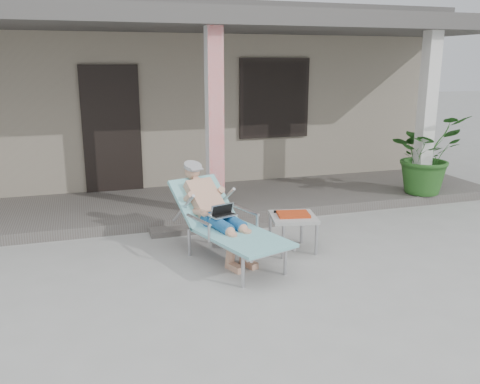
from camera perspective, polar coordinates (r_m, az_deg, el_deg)
name	(u,v)px	position (r m, az deg, el deg)	size (l,w,h in m)	color
ground	(267,281)	(5.56, 3.03, -9.91)	(60.00, 60.00, 0.00)	#9E9E99
house	(164,91)	(11.39, -8.54, 11.10)	(10.40, 5.40, 3.30)	gray
porch_deck	(202,203)	(8.25, -4.25, -1.21)	(10.00, 2.00, 0.15)	#605B56
porch_overhang	(200,27)	(7.91, -4.53, 17.98)	(10.00, 2.30, 2.85)	silver
porch_step	(221,226)	(7.19, -2.12, -3.85)	(2.00, 0.30, 0.07)	#605B56
lounger	(220,200)	(5.97, -2.23, -0.89)	(1.17, 1.84, 1.16)	#B7B7BC
side_table	(293,219)	(6.29, 5.98, -3.02)	(0.64, 0.64, 0.49)	#A5A5A0
potted_palm	(426,154)	(8.97, 20.14, 4.00)	(1.18, 1.02, 1.31)	#26591E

